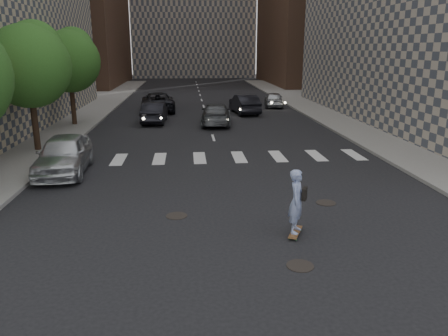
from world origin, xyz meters
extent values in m
plane|color=black|center=(0.00, 0.00, 0.00)|extent=(160.00, 160.00, 0.00)
cube|color=gray|center=(-14.50, 20.00, 0.07)|extent=(13.00, 80.00, 0.15)
cube|color=gray|center=(14.50, 20.00, 0.07)|extent=(13.00, 80.00, 0.15)
cube|color=maroon|center=(-10.40, 10.00, 4.10)|extent=(1.60, 14.00, 0.25)
cube|color=black|center=(11.20, 14.00, 2.00)|extent=(0.30, 18.00, 4.00)
cylinder|color=#382619|center=(-9.50, 11.00, 1.55)|extent=(0.32, 0.32, 2.80)
sphere|color=#29501A|center=(-9.50, 11.00, 4.45)|extent=(4.20, 4.20, 4.20)
sphere|color=#29501A|center=(-9.30, 11.60, 5.35)|extent=(2.80, 2.80, 2.80)
cylinder|color=#382619|center=(-9.50, 19.00, 1.55)|extent=(0.32, 0.32, 2.80)
sphere|color=#29501A|center=(-9.50, 19.00, 4.45)|extent=(4.20, 4.20, 4.20)
sphere|color=#29501A|center=(-9.30, 19.60, 5.35)|extent=(2.80, 2.80, 2.80)
cylinder|color=black|center=(1.20, -2.50, 0.01)|extent=(0.70, 0.70, 0.02)
cylinder|color=black|center=(-2.00, 1.20, 0.01)|extent=(0.70, 0.70, 0.02)
cylinder|color=black|center=(3.30, 2.00, 0.01)|extent=(0.70, 0.70, 0.02)
cube|color=brown|center=(1.54, -0.61, 0.10)|extent=(0.65, 1.02, 0.02)
cylinder|color=green|center=(1.31, -0.90, 0.03)|extent=(0.06, 0.08, 0.07)
cylinder|color=green|center=(1.47, -0.97, 0.03)|extent=(0.06, 0.08, 0.07)
cylinder|color=green|center=(1.61, -0.25, 0.03)|extent=(0.06, 0.08, 0.07)
cylinder|color=green|center=(1.77, -0.32, 0.03)|extent=(0.06, 0.08, 0.07)
imported|color=#829BBE|center=(1.54, -0.61, 1.06)|extent=(0.70, 0.82, 1.90)
cube|color=black|center=(1.75, -0.64, 1.29)|extent=(0.23, 0.33, 0.36)
imported|color=silver|center=(-7.00, 6.78, 0.85)|extent=(2.25, 5.07, 1.69)
imported|color=black|center=(-3.96, 20.00, 0.75)|extent=(1.75, 4.59, 1.49)
imported|color=#4E5155|center=(0.50, 18.79, 0.75)|extent=(2.50, 5.29, 1.49)
imported|color=black|center=(-4.07, 25.91, 0.82)|extent=(3.19, 6.11, 1.64)
imported|color=#AAADB1|center=(6.50, 28.00, 0.70)|extent=(2.17, 4.27, 1.39)
imported|color=black|center=(3.23, 24.00, 0.80)|extent=(2.25, 5.02, 1.60)
camera|label=1|loc=(-1.58, -12.32, 5.37)|focal=35.00mm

